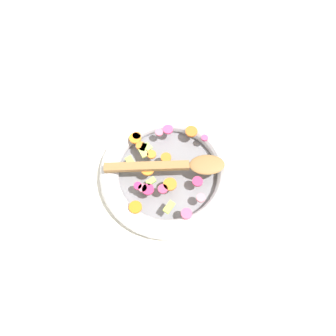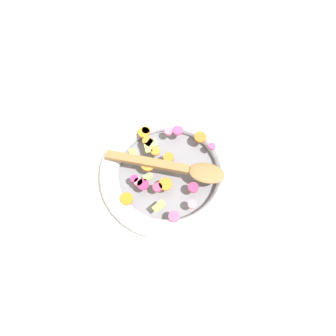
% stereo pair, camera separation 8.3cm
% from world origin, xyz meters
% --- Properties ---
extents(ground_plane, '(4.00, 4.00, 0.00)m').
position_xyz_m(ground_plane, '(0.00, 0.00, 0.00)').
color(ground_plane, silver).
extents(skillet, '(0.36, 0.36, 0.05)m').
position_xyz_m(skillet, '(0.00, 0.00, 0.02)').
color(skillet, slate).
rests_on(skillet, ground_plane).
extents(chopped_vegetables, '(0.29, 0.28, 0.01)m').
position_xyz_m(chopped_vegetables, '(-0.01, 0.02, 0.05)').
color(chopped_vegetables, orange).
rests_on(chopped_vegetables, skillet).
extents(wooden_spoon, '(0.26, 0.23, 0.01)m').
position_xyz_m(wooden_spoon, '(0.02, -0.02, 0.06)').
color(wooden_spoon, olive).
rests_on(wooden_spoon, chopped_vegetables).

